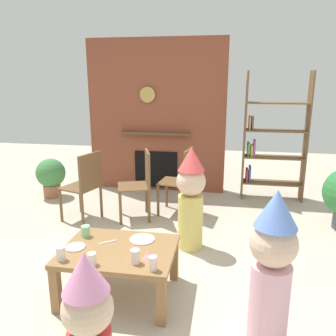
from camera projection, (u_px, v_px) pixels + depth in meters
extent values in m
plane|color=#BCB29E|center=(145.00, 274.00, 3.20)|extent=(12.00, 12.00, 0.00)
cube|color=brown|center=(157.00, 117.00, 5.44)|extent=(2.20, 0.18, 2.40)
cube|color=black|center=(156.00, 169.00, 5.56)|extent=(0.70, 0.02, 0.60)
cube|color=brown|center=(155.00, 133.00, 5.37)|extent=(1.10, 0.10, 0.04)
cylinder|color=tan|center=(148.00, 95.00, 5.26)|extent=(0.24, 0.04, 0.24)
cube|color=brown|center=(245.00, 136.00, 5.09)|extent=(0.02, 0.28, 1.90)
cube|color=brown|center=(306.00, 138.00, 4.94)|extent=(0.02, 0.28, 1.90)
cube|color=brown|center=(271.00, 183.00, 5.19)|extent=(0.86, 0.28, 0.02)
cube|color=brown|center=(273.00, 157.00, 5.09)|extent=(0.86, 0.28, 0.02)
cube|color=brown|center=(275.00, 131.00, 4.99)|extent=(0.86, 0.28, 0.02)
cube|color=brown|center=(278.00, 103.00, 4.89)|extent=(0.86, 0.28, 0.02)
cube|color=#B23333|center=(247.00, 175.00, 5.23)|extent=(0.03, 0.20, 0.19)
cube|color=#3359A5|center=(250.00, 174.00, 5.21)|extent=(0.03, 0.20, 0.24)
cube|color=#3F8C4C|center=(248.00, 149.00, 5.12)|extent=(0.03, 0.20, 0.20)
cube|color=gold|center=(252.00, 150.00, 5.12)|extent=(0.03, 0.20, 0.17)
cube|color=#8C4C99|center=(254.00, 148.00, 5.10)|extent=(0.03, 0.20, 0.24)
cube|color=#D87F3F|center=(250.00, 123.00, 5.02)|extent=(0.03, 0.20, 0.20)
cube|color=#4C4C51|center=(252.00, 123.00, 5.02)|extent=(0.03, 0.20, 0.19)
cube|color=olive|center=(119.00, 251.00, 2.80)|extent=(0.93, 0.70, 0.04)
cube|color=olive|center=(56.00, 290.00, 2.63)|extent=(0.07, 0.07, 0.38)
cube|color=olive|center=(161.00, 302.00, 2.50)|extent=(0.07, 0.07, 0.38)
cube|color=olive|center=(87.00, 252.00, 3.21)|extent=(0.07, 0.07, 0.38)
cube|color=olive|center=(174.00, 260.00, 3.08)|extent=(0.07, 0.07, 0.38)
cylinder|color=silver|center=(153.00, 263.00, 2.47)|extent=(0.06, 0.06, 0.11)
cylinder|color=#8CD18C|center=(86.00, 231.00, 3.01)|extent=(0.08, 0.08, 0.10)
cylinder|color=silver|center=(92.00, 259.00, 2.54)|extent=(0.07, 0.07, 0.09)
cylinder|color=silver|center=(61.00, 254.00, 2.61)|extent=(0.07, 0.07, 0.11)
cylinder|color=silver|center=(135.00, 256.00, 2.56)|extent=(0.07, 0.07, 0.11)
cylinder|color=white|center=(75.00, 247.00, 2.81)|extent=(0.16, 0.16, 0.01)
cylinder|color=white|center=(142.00, 239.00, 2.95)|extent=(0.22, 0.22, 0.01)
cone|color=pink|center=(149.00, 255.00, 2.64)|extent=(0.10, 0.10, 0.06)
cube|color=silver|center=(108.00, 242.00, 2.91)|extent=(0.13, 0.10, 0.01)
sphere|color=beige|center=(87.00, 309.00, 1.72)|extent=(0.27, 0.27, 0.27)
cone|color=pink|center=(85.00, 272.00, 1.66)|extent=(0.24, 0.24, 0.21)
cylinder|color=#EAB2C6|center=(268.00, 305.00, 2.30)|extent=(0.27, 0.27, 0.60)
sphere|color=beige|center=(274.00, 244.00, 2.18)|extent=(0.31, 0.31, 0.31)
cone|color=#668CE5|center=(277.00, 209.00, 2.12)|extent=(0.28, 0.28, 0.25)
cylinder|color=#E0CC66|center=(190.00, 222.00, 3.64)|extent=(0.27, 0.27, 0.60)
sphere|color=beige|center=(191.00, 181.00, 3.53)|extent=(0.31, 0.31, 0.31)
cone|color=#EA4C4C|center=(191.00, 159.00, 3.47)|extent=(0.28, 0.28, 0.25)
cube|color=brown|center=(80.00, 187.00, 4.35)|extent=(0.51, 0.51, 0.02)
cube|color=brown|center=(90.00, 171.00, 4.21)|extent=(0.15, 0.39, 0.45)
cylinder|color=brown|center=(80.00, 197.00, 4.64)|extent=(0.04, 0.04, 0.43)
cylinder|color=brown|center=(61.00, 206.00, 4.34)|extent=(0.04, 0.04, 0.43)
cylinder|color=brown|center=(101.00, 202.00, 4.48)|extent=(0.04, 0.04, 0.43)
cylinder|color=brown|center=(82.00, 211.00, 4.17)|extent=(0.04, 0.04, 0.43)
cube|color=brown|center=(134.00, 186.00, 4.38)|extent=(0.51, 0.51, 0.02)
cube|color=brown|center=(148.00, 168.00, 4.35)|extent=(0.16, 0.39, 0.45)
cylinder|color=brown|center=(120.00, 199.00, 4.59)|extent=(0.04, 0.04, 0.43)
cylinder|color=brown|center=(120.00, 208.00, 4.24)|extent=(0.04, 0.04, 0.43)
cylinder|color=brown|center=(146.00, 197.00, 4.64)|extent=(0.04, 0.04, 0.43)
cylinder|color=brown|center=(149.00, 207.00, 4.30)|extent=(0.04, 0.04, 0.43)
cube|color=brown|center=(175.00, 182.00, 4.57)|extent=(0.45, 0.45, 0.02)
cube|color=brown|center=(189.00, 166.00, 4.45)|extent=(0.09, 0.40, 0.45)
cylinder|color=brown|center=(167.00, 192.00, 4.85)|extent=(0.04, 0.04, 0.43)
cylinder|color=brown|center=(158.00, 201.00, 4.51)|extent=(0.04, 0.04, 0.43)
cylinder|color=brown|center=(191.00, 195.00, 4.74)|extent=(0.04, 0.04, 0.43)
cylinder|color=brown|center=(184.00, 204.00, 4.41)|extent=(0.04, 0.04, 0.43)
cylinder|color=#9E5B42|center=(52.00, 191.00, 5.30)|extent=(0.26, 0.26, 0.20)
sphere|color=#3F8244|center=(51.00, 173.00, 5.23)|extent=(0.44, 0.44, 0.44)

